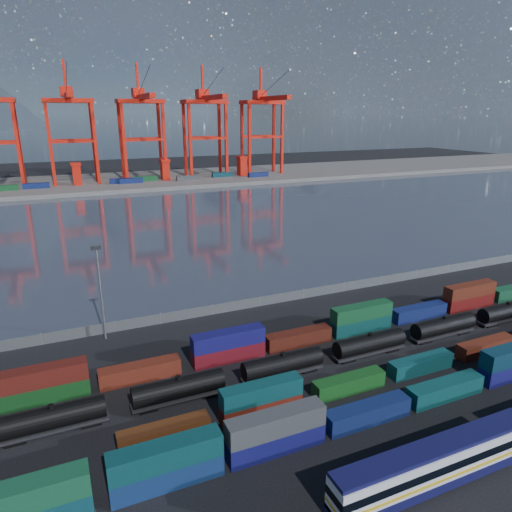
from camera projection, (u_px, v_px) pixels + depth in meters
name	position (u px, v px, depth m)	size (l,w,h in m)	color
ground	(337.00, 377.00, 67.19)	(700.00, 700.00, 0.00)	black
harbor_water	(170.00, 224.00, 159.01)	(700.00, 700.00, 0.00)	#343B4B
far_quay	(126.00, 181.00, 250.53)	(700.00, 70.00, 2.00)	#514F4C
distant_mountains	(74.00, 51.00, 1423.97)	(2470.00, 1100.00, 520.00)	#1E2630
container_row_south	(342.00, 416.00, 55.32)	(113.90, 2.39, 5.09)	#484B4E
container_row_mid	(448.00, 355.00, 70.15)	(139.51, 2.20, 4.69)	#404345
container_row_north	(272.00, 340.00, 74.01)	(128.05, 2.36, 5.03)	navy
tanker_string	(370.00, 344.00, 72.57)	(105.74, 2.74, 3.92)	black
waterfront_fence	(260.00, 301.00, 91.38)	(160.12, 0.12, 2.20)	#595B5E
yard_light_mast	(100.00, 288.00, 75.72)	(1.60, 0.40, 16.60)	slate
gantry_cranes	(106.00, 111.00, 230.77)	(198.75, 45.61, 61.76)	red
quay_containers	(107.00, 182.00, 232.94)	(172.58, 10.99, 2.60)	navy
straddle_carriers	(122.00, 171.00, 238.78)	(140.00, 7.00, 11.10)	red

